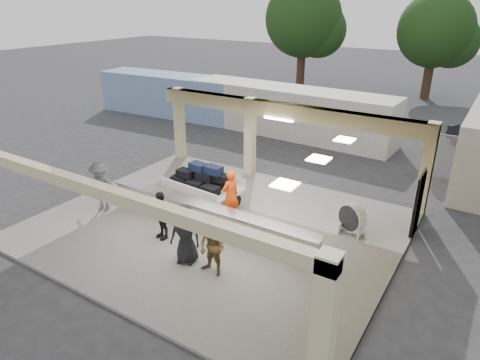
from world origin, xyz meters
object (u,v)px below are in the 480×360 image
Objects in this scene: drum_fan at (352,218)px; baggage_handler at (230,196)px; passenger_a at (212,247)px; luggage_cart at (203,183)px; baggage_counter at (207,218)px; passenger_d at (185,234)px; passenger_b at (161,215)px; container_white at (287,111)px; passenger_c at (101,187)px; container_blue at (172,95)px.

drum_fan is 4.20m from baggage_handler.
luggage_cart is at bearing 134.94° from passenger_a.
baggage_counter is at bearing 134.57° from passenger_a.
baggage_counter is 1.92m from passenger_d.
container_white is (-1.98, 13.06, 0.43)m from passenger_b.
passenger_c is at bearing -92.93° from container_white.
baggage_handler reaches higher than passenger_d.
baggage_handler is (-3.96, -1.37, 0.36)m from drum_fan.
luggage_cart is at bearing -145.97° from drum_fan.
baggage_counter is 0.65× the size of container_white.
drum_fan is 0.09× the size of container_white.
passenger_b is at bearing -78.70° from container_white.
passenger_b is 0.13× the size of container_white.
baggage_counter is 4.85m from drum_fan.
container_blue is at bearing 134.70° from baggage_counter.
baggage_handler reaches higher than luggage_cart.
luggage_cart is 10.42m from container_white.
baggage_handler is 4.84m from passenger_c.
passenger_a is at bearing -49.02° from container_blue.
drum_fan is 11.88m from container_white.
passenger_d reaches higher than baggage_counter.
container_blue reaches higher than baggage_handler.
passenger_b is at bearing 141.00° from passenger_d.
baggage_handler is 16.03m from container_blue.
luggage_cart is at bearing -88.31° from baggage_handler.
drum_fan is at bearing -50.22° from container_white.
drum_fan is (5.58, 0.83, -0.28)m from luggage_cart.
container_blue is (-15.87, 9.36, 0.66)m from drum_fan.
drum_fan is 6.31m from passenger_b.
container_blue is at bearing 115.93° from passenger_d.
drum_fan is at bearing 63.69° from passenger_a.
luggage_cart is 3.93m from passenger_d.
baggage_handler is at bearing 119.16° from passenger_a.
luggage_cart is (-1.41, 1.63, 0.39)m from baggage_counter.
container_blue is (-12.23, 13.61, 0.31)m from passenger_d.
passenger_a is at bearing -33.27° from passenger_c.
baggage_counter is 2.80× the size of luggage_cart.
drum_fan is (4.17, 2.46, 0.11)m from baggage_counter.
container_white reaches higher than baggage_counter.
luggage_cart is 1.54× the size of baggage_handler.
passenger_c is 0.18× the size of container_blue.
baggage_counter is at bearing -73.28° from container_white.
passenger_c is 4.87m from passenger_d.
drum_fan is 18.43m from container_blue.
passenger_b is 1.67m from passenger_d.
passenger_c is 1.01× the size of passenger_d.
luggage_cart is 3.74m from passenger_c.
passenger_a is (-2.60, -4.34, 0.28)m from drum_fan.
passenger_c is at bearing -46.74° from baggage_handler.
container_blue is at bearing -176.62° from container_white.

